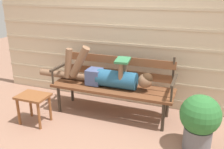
# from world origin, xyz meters

# --- Properties ---
(ground_plane) EXTENTS (12.00, 12.00, 0.00)m
(ground_plane) POSITION_xyz_m (0.00, 0.00, 0.00)
(ground_plane) COLOR #936B56
(house_siding) EXTENTS (4.41, 0.08, 2.12)m
(house_siding) POSITION_xyz_m (0.00, 0.65, 1.06)
(house_siding) COLOR beige
(house_siding) RESTS_ON ground
(park_bench) EXTENTS (1.72, 0.52, 0.86)m
(park_bench) POSITION_xyz_m (0.00, 0.22, 0.47)
(park_bench) COLOR brown
(park_bench) RESTS_ON ground
(reclining_person) EXTENTS (1.77, 0.27, 0.57)m
(reclining_person) POSITION_xyz_m (-0.09, 0.15, 0.58)
(reclining_person) COLOR #23567A
(footstool) EXTENTS (0.40, 0.30, 0.40)m
(footstool) POSITION_xyz_m (-0.89, -0.43, 0.32)
(footstool) COLOR brown
(footstool) RESTS_ON ground
(potted_plant) EXTENTS (0.44, 0.44, 0.65)m
(potted_plant) POSITION_xyz_m (1.17, -0.27, 0.36)
(potted_plant) COLOR slate
(potted_plant) RESTS_ON ground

